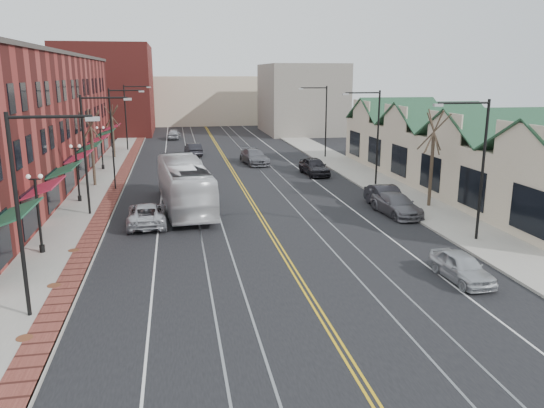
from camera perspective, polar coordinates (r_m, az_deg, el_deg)
name	(u,v)px	position (r m, az deg, el deg)	size (l,w,h in m)	color
ground	(310,297)	(23.56, 4.08, -9.96)	(160.00, 160.00, 0.00)	black
sidewalk_left	(91,201)	(42.43, -18.88, 0.26)	(4.00, 120.00, 0.15)	gray
sidewalk_right	(390,189)	(45.42, 12.57, 1.54)	(4.00, 120.00, 0.15)	gray
building_left	(11,123)	(49.89, -26.27, 7.85)	(10.00, 50.00, 11.00)	maroon
building_right	(458,161)	(47.66, 19.40, 4.38)	(8.00, 36.00, 4.60)	beige
backdrop_left	(107,90)	(91.50, -17.28, 11.68)	(14.00, 18.00, 14.00)	maroon
backdrop_mid	(203,100)	(106.11, -7.48, 11.04)	(22.00, 14.00, 9.00)	beige
backdrop_right	(301,99)	(88.35, 3.16, 11.24)	(12.00, 16.00, 11.00)	slate
streetlight_l_0	(29,195)	(22.04, -24.72, 0.86)	(3.33, 0.25, 8.00)	black
streetlight_l_1	(91,143)	(37.54, -18.89, 6.27)	(3.33, 0.25, 8.00)	black
streetlight_l_2	(116,122)	(53.33, -16.45, 8.48)	(3.33, 0.25, 8.00)	black
streetlight_l_3	(129,111)	(69.22, -15.12, 9.68)	(3.33, 0.25, 8.00)	black
streetlight_r_0	(477,156)	(31.84, 21.15, 4.85)	(3.33, 0.25, 8.00)	black
streetlight_r_1	(373,128)	(46.14, 10.83, 8.05)	(3.33, 0.25, 8.00)	black
streetlight_r_2	(322,114)	(61.29, 5.43, 9.61)	(3.33, 0.25, 8.00)	black
lamppost_l_1	(39,215)	(30.65, -23.81, -1.12)	(0.84, 0.28, 4.27)	black
lamppost_l_2	(78,174)	(42.14, -20.18, 3.03)	(0.84, 0.28, 4.27)	black
lamppost_l_3	(102,149)	(55.82, -17.85, 5.68)	(0.84, 0.28, 4.27)	black
tree_left_near	(92,146)	(47.75, -18.79, 5.92)	(1.78, 1.37, 6.48)	#382B21
tree_left_far	(113,130)	(63.55, -16.76, 7.65)	(1.66, 1.28, 6.02)	#382B21
tree_right_mid	(432,156)	(39.63, 16.85, 4.92)	(1.90, 1.46, 6.93)	#382B21
manhole_near	(24,338)	(21.81, -25.08, -12.91)	(0.60, 0.60, 0.02)	#592D19
manhole_mid	(54,285)	(26.25, -22.40, -8.09)	(0.60, 0.60, 0.02)	#592D19
manhole_far	(74,250)	(30.86, -20.55, -4.68)	(0.60, 0.60, 0.02)	#592D19
traffic_signal	(114,163)	(45.71, -16.66, 4.27)	(0.18, 0.15, 3.80)	black
transit_bus	(184,185)	(38.52, -9.40, 2.04)	(2.92, 12.47, 3.47)	silver
parked_suv	(147,214)	(34.97, -13.30, -1.06)	(2.41, 5.22, 1.45)	#B9BBC1
parked_car_a	(462,267)	(26.59, 19.72, -6.38)	(1.59, 3.95, 1.35)	#B0B3B8
parked_car_b	(386,198)	(39.10, 12.17, 0.68)	(1.70, 4.87, 1.60)	black
parked_car_c	(396,205)	(37.47, 13.23, -0.05)	(2.05, 5.04, 1.46)	#5D5B62
parked_car_d	(314,166)	(51.10, 4.56, 4.05)	(1.99, 4.94, 1.68)	black
distant_car_left	(193,149)	(64.06, -8.47, 5.84)	(1.56, 4.49, 1.48)	black
distant_car_right	(254,157)	(57.19, -1.91, 5.10)	(2.25, 5.53, 1.61)	#5D5D64
distant_car_far	(174,134)	(80.79, -10.52, 7.41)	(1.77, 4.41, 1.50)	#9B9DA2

